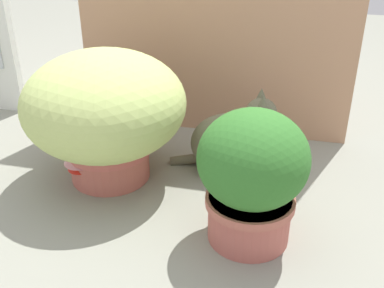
{
  "coord_description": "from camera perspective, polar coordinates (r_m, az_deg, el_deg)",
  "views": [
    {
      "loc": [
        0.39,
        -1.25,
        0.87
      ],
      "look_at": [
        0.09,
        0.02,
        0.18
      ],
      "focal_mm": 43.08,
      "sensor_mm": 36.0,
      "label": 1
    }
  ],
  "objects": [
    {
      "name": "leafy_planter",
      "position": [
        1.26,
        7.43,
        -3.75
      ],
      "size": [
        0.3,
        0.3,
        0.4
      ],
      "color": "#B55E52",
      "rests_on": "ground"
    },
    {
      "name": "cardboard_backdrop",
      "position": [
        1.82,
        2.72,
        15.92
      ],
      "size": [
        1.1,
        0.03,
        0.98
      ],
      "primitive_type": "cube",
      "color": "tan",
      "rests_on": "ground"
    },
    {
      "name": "mushroom_ornament_red",
      "position": [
        1.58,
        -13.57,
        -2.54
      ],
      "size": [
        0.09,
        0.09,
        0.12
      ],
      "color": "silver",
      "rests_on": "ground"
    },
    {
      "name": "mushroom_ornament_pink",
      "position": [
        1.57,
        -13.64,
        -1.66
      ],
      "size": [
        0.11,
        0.11,
        0.16
      ],
      "color": "silver",
      "rests_on": "ground"
    },
    {
      "name": "cat",
      "position": [
        1.62,
        5.02,
        0.46
      ],
      "size": [
        0.39,
        0.22,
        0.32
      ],
      "color": "#5F5D46",
      "rests_on": "ground"
    },
    {
      "name": "grass_planter",
      "position": [
        1.55,
        -10.71,
        4.19
      ],
      "size": [
        0.54,
        0.54,
        0.45
      ],
      "color": "#B95F51",
      "rests_on": "ground"
    },
    {
      "name": "ground_plane",
      "position": [
        1.57,
        -3.48,
        -5.7
      ],
      "size": [
        6.0,
        6.0,
        0.0
      ],
      "primitive_type": "plane",
      "color": "gray"
    }
  ]
}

